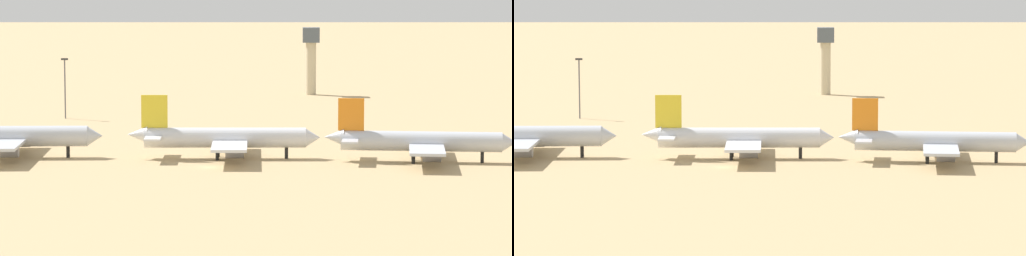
# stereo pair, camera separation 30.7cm
# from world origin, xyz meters

# --- Properties ---
(ground) EXTENTS (4000.00, 4000.00, 0.00)m
(ground) POSITION_xyz_m (0.00, 0.00, 0.00)
(ground) COLOR tan
(parked_jet_teal_2) EXTENTS (40.68, 34.16, 13.45)m
(parked_jet_teal_2) POSITION_xyz_m (-43.42, 12.50, 4.41)
(parked_jet_teal_2) COLOR silver
(parked_jet_teal_2) RESTS_ON ground
(parked_jet_yellow_3) EXTENTS (39.31, 32.93, 13.01)m
(parked_jet_yellow_3) POSITION_xyz_m (1.68, 12.27, 4.26)
(parked_jet_yellow_3) COLOR silver
(parked_jet_yellow_3) RESTS_ON ground
(parked_jet_orange_4) EXTENTS (38.39, 32.39, 12.67)m
(parked_jet_orange_4) POSITION_xyz_m (41.00, 8.22, 4.15)
(parked_jet_orange_4) COLOR silver
(parked_jet_orange_4) RESTS_ON ground
(control_tower) EXTENTS (5.20, 5.20, 20.77)m
(control_tower) POSITION_xyz_m (22.46, 154.21, 12.53)
(control_tower) COLOR #C6B793
(control_tower) RESTS_ON ground
(light_pole_mid) EXTENTS (1.80, 0.50, 15.67)m
(light_pole_mid) POSITION_xyz_m (-42.59, 85.51, 9.05)
(light_pole_mid) COLOR #59595E
(light_pole_mid) RESTS_ON ground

